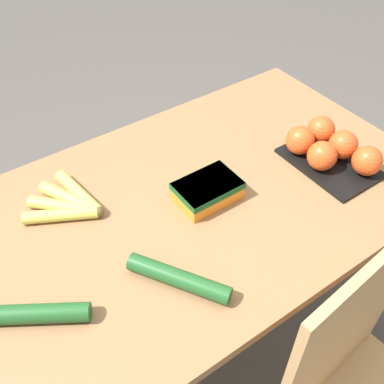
{
  "coord_description": "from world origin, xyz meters",
  "views": [
    {
      "loc": [
        0.48,
        0.69,
        1.59
      ],
      "look_at": [
        0.0,
        0.0,
        0.77
      ],
      "focal_mm": 42.0,
      "sensor_mm": 36.0,
      "label": 1
    }
  ],
  "objects_px": {
    "banana_bunch": "(69,203)",
    "cucumber_far": "(179,278)",
    "carrot_bag": "(207,189)",
    "tomato_pack": "(330,148)",
    "cucumber_near": "(32,314)"
  },
  "relations": [
    {
      "from": "cucumber_near",
      "to": "carrot_bag",
      "type": "bearing_deg",
      "value": -170.94
    },
    {
      "from": "banana_bunch",
      "to": "tomato_pack",
      "type": "bearing_deg",
      "value": 159.97
    },
    {
      "from": "tomato_pack",
      "to": "cucumber_far",
      "type": "height_order",
      "value": "tomato_pack"
    },
    {
      "from": "banana_bunch",
      "to": "carrot_bag",
      "type": "bearing_deg",
      "value": 150.98
    },
    {
      "from": "banana_bunch",
      "to": "cucumber_far",
      "type": "bearing_deg",
      "value": 105.87
    },
    {
      "from": "tomato_pack",
      "to": "cucumber_far",
      "type": "distance_m",
      "value": 0.6
    },
    {
      "from": "banana_bunch",
      "to": "carrot_bag",
      "type": "relative_size",
      "value": 1.21
    },
    {
      "from": "banana_bunch",
      "to": "cucumber_far",
      "type": "xyz_separation_m",
      "value": [
        -0.1,
        0.36,
        0.0
      ]
    },
    {
      "from": "carrot_bag",
      "to": "cucumber_near",
      "type": "xyz_separation_m",
      "value": [
        0.51,
        0.08,
        -0.01
      ]
    },
    {
      "from": "tomato_pack",
      "to": "cucumber_far",
      "type": "xyz_separation_m",
      "value": [
        0.59,
        0.11,
        -0.02
      ]
    },
    {
      "from": "carrot_bag",
      "to": "cucumber_far",
      "type": "height_order",
      "value": "carrot_bag"
    },
    {
      "from": "cucumber_far",
      "to": "cucumber_near",
      "type": "bearing_deg",
      "value": -18.77
    },
    {
      "from": "cucumber_far",
      "to": "banana_bunch",
      "type": "bearing_deg",
      "value": -74.13
    },
    {
      "from": "carrot_bag",
      "to": "tomato_pack",
      "type": "bearing_deg",
      "value": 168.41
    },
    {
      "from": "banana_bunch",
      "to": "carrot_bag",
      "type": "xyz_separation_m",
      "value": [
        -0.32,
        0.18,
        0.01
      ]
    }
  ]
}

